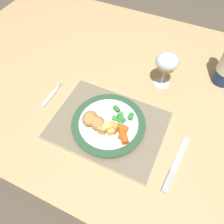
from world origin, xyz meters
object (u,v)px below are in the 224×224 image
Objects in this scene: dinner_plate at (109,124)px; wine_glass at (167,63)px; dining_table at (125,95)px; fork at (51,96)px; table_knife at (174,168)px.

dinner_plate is 1.71× the size of wine_glass.
fork is at bearing -141.45° from dining_table.
table_knife reaches higher than fork.
fork is (-0.25, 0.03, -0.01)m from dinner_plate.
dining_table is 6.50× the size of dinner_plate.
table_knife is at bearing -44.20° from dining_table.
fork is 0.50m from table_knife.
dining_table is 0.38m from table_knife.
dining_table is at bearing 38.55° from fork.
dinner_plate is 1.24× the size of table_knife.
fork is 0.44m from wine_glass.
dining_table is at bearing 135.80° from table_knife.
dining_table is 12.41× the size of fork.
wine_glass is at bearing 22.91° from dining_table.
dining_table is at bearing -157.09° from wine_glass.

